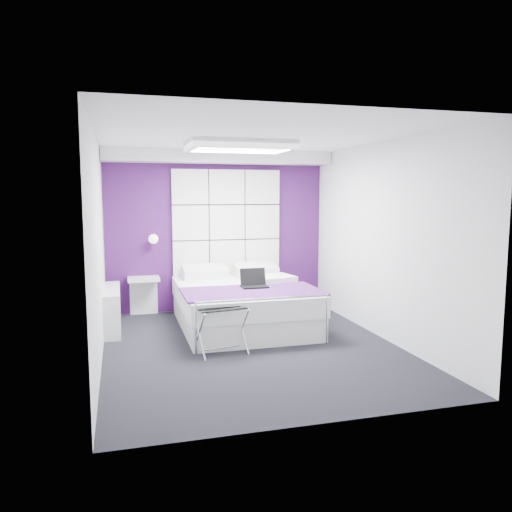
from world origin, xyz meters
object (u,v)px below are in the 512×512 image
at_px(radiator, 112,309).
at_px(laptop, 254,282).
at_px(wall_lamp, 153,239).
at_px(nightstand, 144,279).
at_px(luggage_rack, 221,330).
at_px(bed, 242,304).

height_order(radiator, laptop, laptop).
relative_size(wall_lamp, nightstand, 0.31).
bearing_deg(laptop, luggage_rack, -126.65).
bearing_deg(laptop, radiator, 163.68).
bearing_deg(laptop, nightstand, 138.43).
relative_size(luggage_rack, laptop, 1.58).
bearing_deg(radiator, laptop, -16.70).
bearing_deg(radiator, bed, -8.48).
bearing_deg(laptop, wall_lamp, 134.05).
distance_m(bed, luggage_rack, 1.27).
relative_size(radiator, bed, 0.54).
height_order(radiator, nightstand, nightstand).
distance_m(luggage_rack, laptop, 1.13).
height_order(wall_lamp, laptop, wall_lamp).
distance_m(wall_lamp, laptop, 1.92).
relative_size(radiator, laptop, 3.32).
distance_m(nightstand, laptop, 1.94).
distance_m(bed, nightstand, 1.69).
xyz_separation_m(bed, nightstand, (-1.35, 0.99, 0.26)).
xyz_separation_m(radiator, luggage_rack, (1.28, -1.42, -0.02)).
relative_size(wall_lamp, bed, 0.07).
bearing_deg(wall_lamp, nightstand, -166.45).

